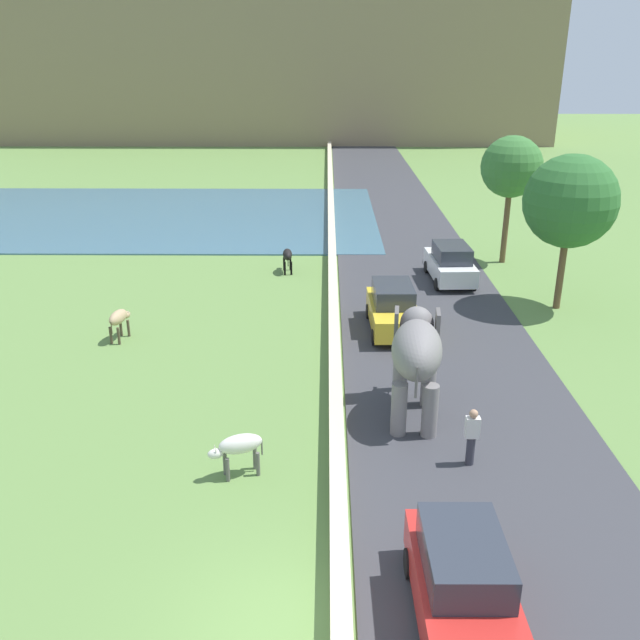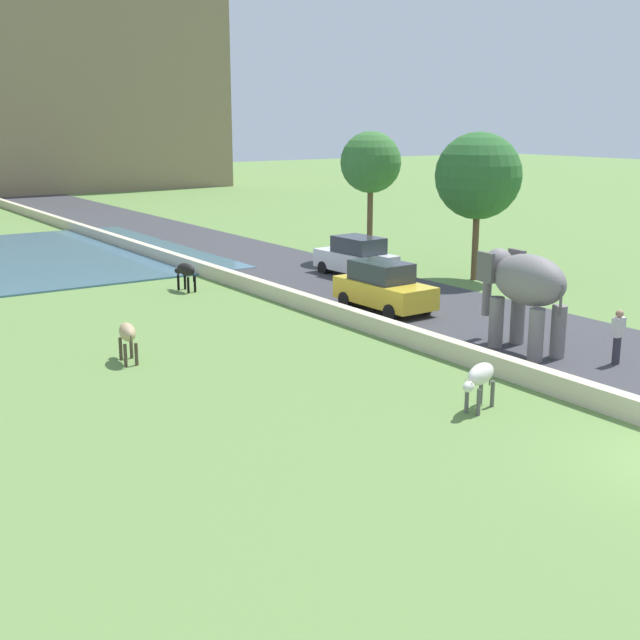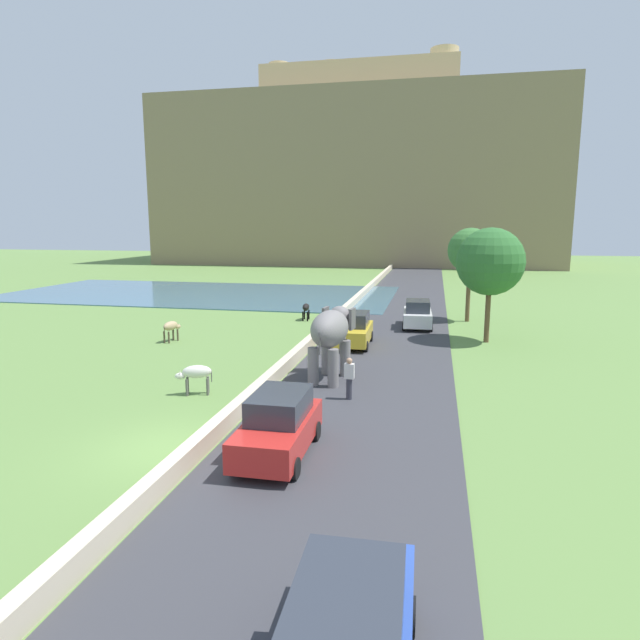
{
  "view_description": "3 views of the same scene",
  "coord_description": "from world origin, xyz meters",
  "px_view_note": "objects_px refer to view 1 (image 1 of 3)",
  "views": [
    {
      "loc": [
        0.91,
        -9.59,
        9.96
      ],
      "look_at": [
        0.7,
        11.77,
        1.5
      ],
      "focal_mm": 38.32,
      "sensor_mm": 36.0,
      "label": 1
    },
    {
      "loc": [
        -15.02,
        -8.56,
        6.84
      ],
      "look_at": [
        -2.25,
        10.22,
        1.3
      ],
      "focal_mm": 46.65,
      "sensor_mm": 36.0,
      "label": 2
    },
    {
      "loc": [
        7.54,
        -13.64,
        6.43
      ],
      "look_at": [
        2.28,
        11.16,
        1.96
      ],
      "focal_mm": 30.43,
      "sensor_mm": 36.0,
      "label": 3
    }
  ],
  "objects_px": {
    "elephant": "(416,353)",
    "cow_black": "(287,255)",
    "car_red": "(463,585)",
    "cow_tan": "(119,318)",
    "cow_white": "(239,446)",
    "person_beside_elephant": "(472,436)",
    "car_white": "(450,263)",
    "car_yellow": "(393,309)"
  },
  "relations": [
    {
      "from": "elephant",
      "to": "cow_black",
      "type": "height_order",
      "value": "elephant"
    },
    {
      "from": "car_red",
      "to": "cow_tan",
      "type": "distance_m",
      "value": 16.74
    },
    {
      "from": "cow_white",
      "to": "cow_tan",
      "type": "relative_size",
      "value": 1.0
    },
    {
      "from": "elephant",
      "to": "car_red",
      "type": "xyz_separation_m",
      "value": [
        -0.03,
        -7.73,
        -1.14
      ]
    },
    {
      "from": "cow_black",
      "to": "cow_tan",
      "type": "xyz_separation_m",
      "value": [
        -5.72,
        -8.27,
        0.0
      ]
    },
    {
      "from": "elephant",
      "to": "person_beside_elephant",
      "type": "height_order",
      "value": "elephant"
    },
    {
      "from": "elephant",
      "to": "cow_tan",
      "type": "xyz_separation_m",
      "value": [
        -10.13,
        5.62,
        -1.2
      ]
    },
    {
      "from": "cow_white",
      "to": "person_beside_elephant",
      "type": "bearing_deg",
      "value": 4.66
    },
    {
      "from": "person_beside_elephant",
      "to": "cow_tan",
      "type": "xyz_separation_m",
      "value": [
        -11.28,
        8.14,
        -0.04
      ]
    },
    {
      "from": "elephant",
      "to": "car_red",
      "type": "bearing_deg",
      "value": -90.19
    },
    {
      "from": "person_beside_elephant",
      "to": "cow_white",
      "type": "distance_m",
      "value": 5.87
    },
    {
      "from": "cow_black",
      "to": "car_white",
      "type": "bearing_deg",
      "value": -10.78
    },
    {
      "from": "person_beside_elephant",
      "to": "car_red",
      "type": "bearing_deg",
      "value": -102.76
    },
    {
      "from": "person_beside_elephant",
      "to": "cow_white",
      "type": "xyz_separation_m",
      "value": [
        -5.85,
        -0.48,
        -0.04
      ]
    },
    {
      "from": "car_yellow",
      "to": "cow_tan",
      "type": "xyz_separation_m",
      "value": [
        -10.1,
        -0.95,
        -0.06
      ]
    },
    {
      "from": "car_yellow",
      "to": "cow_white",
      "type": "distance_m",
      "value": 10.65
    },
    {
      "from": "person_beside_elephant",
      "to": "car_red",
      "type": "relative_size",
      "value": 0.41
    },
    {
      "from": "car_red",
      "to": "car_yellow",
      "type": "distance_m",
      "value": 14.3
    },
    {
      "from": "car_white",
      "to": "cow_black",
      "type": "bearing_deg",
      "value": 169.22
    },
    {
      "from": "car_red",
      "to": "car_yellow",
      "type": "relative_size",
      "value": 0.99
    },
    {
      "from": "car_red",
      "to": "cow_white",
      "type": "relative_size",
      "value": 2.83
    },
    {
      "from": "car_white",
      "to": "car_yellow",
      "type": "bearing_deg",
      "value": -118.19
    },
    {
      "from": "car_white",
      "to": "cow_black",
      "type": "relative_size",
      "value": 2.89
    },
    {
      "from": "car_red",
      "to": "cow_black",
      "type": "xyz_separation_m",
      "value": [
        -4.38,
        21.61,
        -0.06
      ]
    },
    {
      "from": "cow_black",
      "to": "cow_tan",
      "type": "relative_size",
      "value": 0.99
    },
    {
      "from": "cow_white",
      "to": "car_white",
      "type": "bearing_deg",
      "value": 63.13
    },
    {
      "from": "car_yellow",
      "to": "cow_tan",
      "type": "relative_size",
      "value": 2.84
    },
    {
      "from": "car_white",
      "to": "cow_white",
      "type": "distance_m",
      "value": 17.32
    },
    {
      "from": "car_red",
      "to": "cow_white",
      "type": "xyz_separation_m",
      "value": [
        -4.68,
        4.73,
        -0.06
      ]
    },
    {
      "from": "elephant",
      "to": "person_beside_elephant",
      "type": "bearing_deg",
      "value": -65.45
    },
    {
      "from": "person_beside_elephant",
      "to": "car_yellow",
      "type": "xyz_separation_m",
      "value": [
        -1.18,
        9.09,
        0.03
      ]
    },
    {
      "from": "person_beside_elephant",
      "to": "cow_black",
      "type": "distance_m",
      "value": 17.32
    },
    {
      "from": "car_red",
      "to": "cow_black",
      "type": "bearing_deg",
      "value": 101.45
    },
    {
      "from": "car_yellow",
      "to": "cow_tan",
      "type": "distance_m",
      "value": 10.14
    },
    {
      "from": "elephant",
      "to": "car_red",
      "type": "distance_m",
      "value": 7.81
    },
    {
      "from": "car_yellow",
      "to": "cow_tan",
      "type": "height_order",
      "value": "car_yellow"
    },
    {
      "from": "cow_black",
      "to": "cow_tan",
      "type": "height_order",
      "value": "same"
    },
    {
      "from": "car_yellow",
      "to": "cow_white",
      "type": "relative_size",
      "value": 2.85
    },
    {
      "from": "car_white",
      "to": "cow_tan",
      "type": "bearing_deg",
      "value": -152.72
    },
    {
      "from": "elephant",
      "to": "cow_tan",
      "type": "height_order",
      "value": "elephant"
    },
    {
      "from": "car_yellow",
      "to": "cow_black",
      "type": "relative_size",
      "value": 2.86
    },
    {
      "from": "cow_black",
      "to": "car_yellow",
      "type": "bearing_deg",
      "value": -59.11
    }
  ]
}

